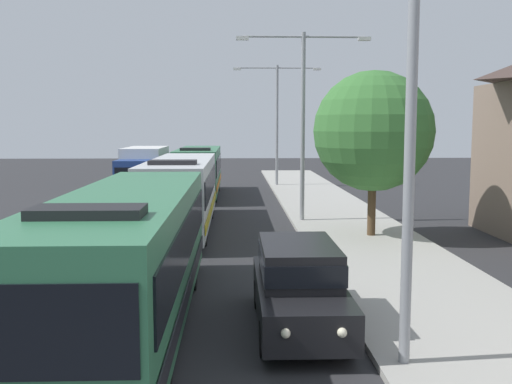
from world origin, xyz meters
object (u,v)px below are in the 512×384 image
object	(u,v)px
bus_middle	(199,170)
white_suv	(299,282)
streetlamp_near	(412,64)
bus_second_in_line	(182,191)
streetlamp_far	(277,112)
box_truck_oncoming	(144,171)
bus_lead	(129,255)
streetlamp_mid	(303,107)
roadside_tree	(373,131)

from	to	relation	value
bus_middle	white_suv	distance (m)	25.35
streetlamp_near	bus_second_in_line	bearing A→B (deg)	109.76
bus_middle	streetlamp_far	bearing A→B (deg)	46.95
white_suv	box_truck_oncoming	bearing A→B (deg)	106.41
bus_lead	streetlamp_mid	size ratio (longest dim) A/B	1.36
white_suv	bus_second_in_line	bearing A→B (deg)	106.23
bus_lead	bus_middle	bearing A→B (deg)	90.00
streetlamp_near	roadside_tree	bearing A→B (deg)	79.63
bus_middle	box_truck_oncoming	world-z (taller)	bus_middle
roadside_tree	streetlamp_mid	bearing A→B (deg)	120.56
bus_middle	box_truck_oncoming	distance (m)	3.55
box_truck_oncoming	streetlamp_far	size ratio (longest dim) A/B	0.83
bus_lead	streetlamp_far	xyz separation A→B (m)	(5.40, 30.86, 3.80)
bus_second_in_line	streetlamp_far	bearing A→B (deg)	73.43
bus_middle	streetlamp_near	world-z (taller)	streetlamp_near
streetlamp_near	white_suv	bearing A→B (deg)	126.25
bus_lead	streetlamp_mid	world-z (taller)	streetlamp_mid
bus_lead	roadside_tree	xyz separation A→B (m)	(7.72, 10.35, 2.57)
streetlamp_far	white_suv	bearing A→B (deg)	-93.15
bus_second_in_line	box_truck_oncoming	xyz separation A→B (m)	(-3.30, 11.06, 0.01)
streetlamp_near	streetlamp_mid	size ratio (longest dim) A/B	1.04
streetlamp_far	box_truck_oncoming	bearing A→B (deg)	-140.88
streetlamp_far	roadside_tree	size ratio (longest dim) A/B	1.35
bus_middle	streetlamp_mid	distance (m)	12.62
roadside_tree	box_truck_oncoming	bearing A→B (deg)	129.36
bus_second_in_line	roadside_tree	size ratio (longest dim) A/B	1.77
bus_lead	roadside_tree	bearing A→B (deg)	53.30
box_truck_oncoming	streetlamp_far	xyz separation A→B (m)	(8.70, 7.08, 3.79)
bus_lead	bus_second_in_line	size ratio (longest dim) A/B	1.01
streetlamp_near	streetlamp_mid	distance (m)	16.58
box_truck_oncoming	streetlamp_near	xyz separation A→B (m)	(8.70, -26.09, 3.84)
streetlamp_near	streetlamp_mid	world-z (taller)	streetlamp_near
box_truck_oncoming	bus_lead	bearing A→B (deg)	-82.09
bus_second_in_line	streetlamp_near	distance (m)	16.42
bus_second_in_line	bus_middle	world-z (taller)	same
box_truck_oncoming	streetlamp_far	world-z (taller)	streetlamp_far
streetlamp_near	streetlamp_mid	bearing A→B (deg)	90.00
bus_middle	roadside_tree	distance (m)	16.82
bus_middle	streetlamp_mid	size ratio (longest dim) A/B	1.25
bus_middle	roadside_tree	bearing A→B (deg)	-62.35
bus_middle	streetlamp_near	distance (m)	28.18
bus_second_in_line	white_suv	distance (m)	13.25
white_suv	streetlamp_far	xyz separation A→B (m)	(1.70, 30.84, 4.45)
bus_lead	roadside_tree	world-z (taller)	roadside_tree
bus_lead	streetlamp_near	world-z (taller)	streetlamp_near
bus_lead	bus_second_in_line	world-z (taller)	same
streetlamp_mid	roadside_tree	xyz separation A→B (m)	(2.32, -3.92, -1.08)
bus_middle	streetlamp_mid	world-z (taller)	streetlamp_mid
streetlamp_far	bus_middle	bearing A→B (deg)	-133.05
white_suv	streetlamp_mid	world-z (taller)	streetlamp_mid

